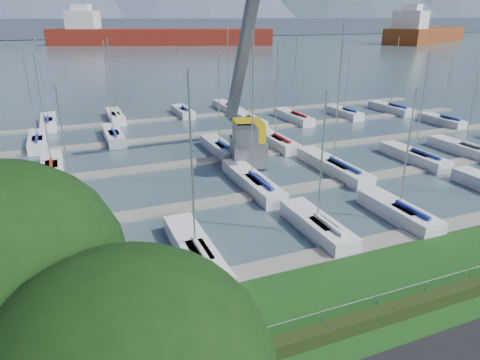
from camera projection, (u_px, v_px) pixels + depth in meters
water at (75, 42)px, 244.27m from camera, size 800.00×540.00×0.20m
hedge at (345, 327)px, 19.12m from camera, size 80.00×0.70×0.70m
fence at (342, 306)px, 19.17m from camera, size 80.00×0.04×0.04m
foothill at (69, 27)px, 302.43m from camera, size 900.00×80.00×12.00m
docks at (186, 163)px, 42.13m from camera, size 90.00×41.60×0.25m
crane at (248, 106)px, 40.76m from camera, size 4.95×13.41×22.35m
cargo_ship_mid at (153, 37)px, 217.21m from camera, size 110.41×55.92×21.50m
cargo_ship_east at (424, 35)px, 235.19m from camera, size 77.67×51.30×21.50m
sailboat_fleet at (134, 105)px, 40.97m from camera, size 75.57×49.34×13.51m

